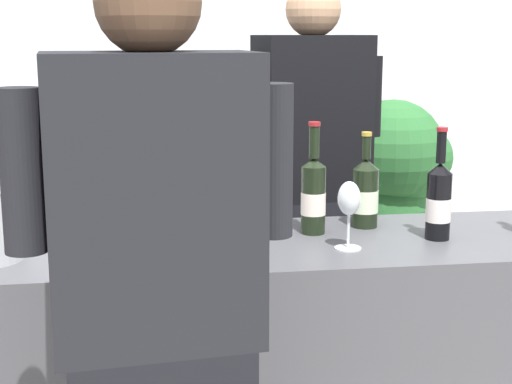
# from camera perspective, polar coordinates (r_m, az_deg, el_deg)

# --- Properties ---
(wall_back) EXTENTS (8.00, 0.10, 2.80)m
(wall_back) POSITION_cam_1_polar(r_m,az_deg,el_deg) (4.73, -4.16, 10.26)
(wall_back) COLOR silver
(wall_back) RESTS_ON ground_plane
(wine_bottle_0) EXTENTS (0.07, 0.07, 0.33)m
(wine_bottle_0) POSITION_cam_1_polar(r_m,az_deg,el_deg) (2.30, 13.41, -0.60)
(wine_bottle_0) COLOR black
(wine_bottle_0) RESTS_ON counter
(wine_bottle_2) EXTENTS (0.07, 0.07, 0.34)m
(wine_bottle_2) POSITION_cam_1_polar(r_m,az_deg,el_deg) (2.31, 4.28, -0.16)
(wine_bottle_2) COLOR black
(wine_bottle_2) RESTS_ON counter
(wine_bottle_3) EXTENTS (0.08, 0.08, 0.30)m
(wine_bottle_3) POSITION_cam_1_polar(r_m,az_deg,el_deg) (2.41, 8.09, -0.09)
(wine_bottle_3) COLOR black
(wine_bottle_3) RESTS_ON counter
(wine_bottle_4) EXTENTS (0.07, 0.07, 0.33)m
(wine_bottle_4) POSITION_cam_1_polar(r_m,az_deg,el_deg) (2.07, -5.04, -1.63)
(wine_bottle_4) COLOR black
(wine_bottle_4) RESTS_ON counter
(wine_glass) EXTENTS (0.08, 0.08, 0.19)m
(wine_glass) POSITION_cam_1_polar(r_m,az_deg,el_deg) (2.14, 6.91, -0.74)
(wine_glass) COLOR silver
(wine_glass) RESTS_ON counter
(person_server) EXTENTS (0.55, 0.30, 1.70)m
(person_server) POSITION_cam_1_polar(r_m,az_deg,el_deg) (2.91, 4.04, -1.95)
(person_server) COLOR black
(person_server) RESTS_ON ground_plane
(person_guest) EXTENTS (0.56, 0.28, 1.67)m
(person_guest) POSITION_cam_1_polar(r_m,az_deg,el_deg) (1.62, -7.24, -13.97)
(person_guest) COLOR black
(person_guest) RESTS_ON ground_plane
(potted_shrub) EXTENTS (0.59, 0.60, 1.23)m
(potted_shrub) POSITION_cam_1_polar(r_m,az_deg,el_deg) (3.64, 10.35, 0.17)
(potted_shrub) COLOR brown
(potted_shrub) RESTS_ON ground_plane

